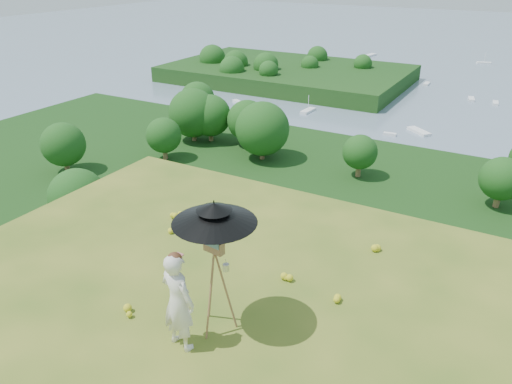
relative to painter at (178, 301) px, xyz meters
The scene contains 10 objects.
forest_slope 44.85m from the painter, 87.18° to the left, with size 140.00×56.00×22.00m, color #0F3811.
shoreline_tier 82.21m from the painter, 88.71° to the left, with size 170.00×28.00×8.00m, color slate.
peninsula 172.73m from the painter, 115.54° to the left, with size 90.00×60.00×12.00m, color #0F3811, non-canonical shape.
slope_trees 37.08m from the painter, 87.18° to the left, with size 110.00×50.00×6.00m, color #1C5519, non-canonical shape.
harbor_town 79.52m from the painter, 88.71° to the left, with size 110.00×22.00×5.00m, color silver, non-canonical shape.
moored_boats 163.55m from the painter, 93.89° to the left, with size 140.00×140.00×0.70m, color white, non-canonical shape.
painter is the anchor object (origin of this frame).
field_easel 0.61m from the painter, 67.22° to the left, with size 0.62×0.62×1.62m, color #8E5C3B, non-canonical shape.
sun_umbrella 1.15m from the painter, 67.75° to the left, with size 1.17×1.17×0.75m, color black, non-canonical shape.
painter_cap 0.72m from the painter, ahead, with size 0.20×0.24×0.10m, color #D17275, non-canonical shape.
Camera 1 is at (1.98, -2.77, 4.97)m, focal length 35.00 mm.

